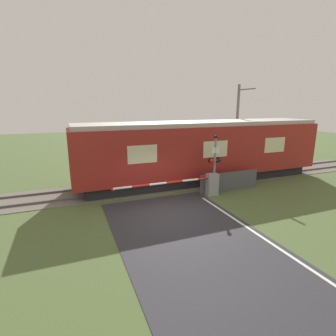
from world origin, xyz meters
The scene contains 7 objects.
ground_plane centered at (0.00, 0.00, 0.00)m, with size 80.00×80.00×0.00m, color #4C6033.
track_bed centered at (0.00, 4.03, 0.02)m, with size 36.00×3.20×0.13m.
train centered at (4.00, 4.03, 1.95)m, with size 15.94×3.12×3.80m.
crossing_barrier centered at (2.68, 1.27, 0.67)m, with size 5.72×0.44×1.21m.
signal_post centered at (3.35, 1.44, 1.85)m, with size 0.76×0.26×3.25m.
catenary_pole centered at (8.39, 6.53, 3.29)m, with size 0.20×1.90×6.28m.
roadside_fence centered at (4.45, 1.56, 0.55)m, with size 3.75×0.06×1.10m.
Camera 1 is at (-4.07, -10.44, 4.81)m, focal length 28.00 mm.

